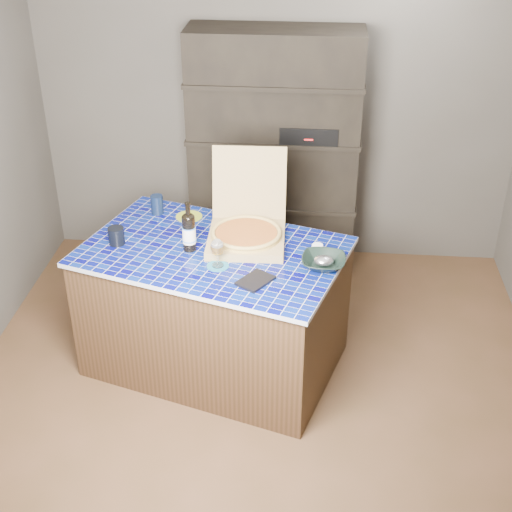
# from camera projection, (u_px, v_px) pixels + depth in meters

# --- Properties ---
(room) EXTENTS (3.50, 3.50, 3.50)m
(room) POSITION_uv_depth(u_px,v_px,m) (254.00, 206.00, 3.65)
(room) COLOR brown
(room) RESTS_ON ground
(shelving_unit) EXTENTS (1.20, 0.41, 1.80)m
(shelving_unit) POSITION_uv_depth(u_px,v_px,m) (274.00, 155.00, 5.14)
(shelving_unit) COLOR black
(shelving_unit) RESTS_ON floor
(kitchen_island) EXTENTS (1.70, 1.34, 0.82)m
(kitchen_island) POSITION_uv_depth(u_px,v_px,m) (215.00, 308.00, 4.34)
(kitchen_island) COLOR #432B1A
(kitchen_island) RESTS_ON floor
(pizza_box) EXTENTS (0.46, 0.56, 0.49)m
(pizza_box) POSITION_uv_depth(u_px,v_px,m) (247.00, 231.00, 4.19)
(pizza_box) COLOR tan
(pizza_box) RESTS_ON kitchen_island
(mead_bottle) EXTENTS (0.08, 0.08, 0.30)m
(mead_bottle) POSITION_uv_depth(u_px,v_px,m) (189.00, 231.00, 4.08)
(mead_bottle) COLOR black
(mead_bottle) RESTS_ON kitchen_island
(teal_trivet) EXTENTS (0.12, 0.12, 0.01)m
(teal_trivet) POSITION_uv_depth(u_px,v_px,m) (218.00, 266.00, 3.97)
(teal_trivet) COLOR #196684
(teal_trivet) RESTS_ON kitchen_island
(wine_glass) EXTENTS (0.07, 0.07, 0.17)m
(wine_glass) POSITION_uv_depth(u_px,v_px,m) (217.00, 248.00, 3.91)
(wine_glass) COLOR white
(wine_glass) RESTS_ON teal_trivet
(tumbler) EXTENTS (0.09, 0.09, 0.10)m
(tumbler) POSITION_uv_depth(u_px,v_px,m) (116.00, 236.00, 4.17)
(tumbler) COLOR black
(tumbler) RESTS_ON kitchen_island
(dvd_case) EXTENTS (0.22, 0.24, 0.02)m
(dvd_case) POSITION_uv_depth(u_px,v_px,m) (255.00, 281.00, 3.83)
(dvd_case) COLOR black
(dvd_case) RESTS_ON kitchen_island
(bowl) EXTENTS (0.26, 0.26, 0.06)m
(bowl) POSITION_uv_depth(u_px,v_px,m) (324.00, 262.00, 3.96)
(bowl) COLOR black
(bowl) RESTS_ON kitchen_island
(foil_contents) EXTENTS (0.11, 0.09, 0.05)m
(foil_contents) POSITION_uv_depth(u_px,v_px,m) (324.00, 261.00, 3.95)
(foil_contents) COLOR silver
(foil_contents) RESTS_ON bowl
(white_jar) EXTENTS (0.06, 0.06, 0.05)m
(white_jar) POSITION_uv_depth(u_px,v_px,m) (317.00, 249.00, 4.09)
(white_jar) COLOR white
(white_jar) RESTS_ON kitchen_island
(navy_cup) EXTENTS (0.08, 0.08, 0.12)m
(navy_cup) POSITION_uv_depth(u_px,v_px,m) (157.00, 205.00, 4.51)
(navy_cup) COLOR black
(navy_cup) RESTS_ON kitchen_island
(green_trivet) EXTENTS (0.17, 0.17, 0.01)m
(green_trivet) POSITION_uv_depth(u_px,v_px,m) (189.00, 216.00, 4.49)
(green_trivet) COLOR #A0B125
(green_trivet) RESTS_ON kitchen_island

